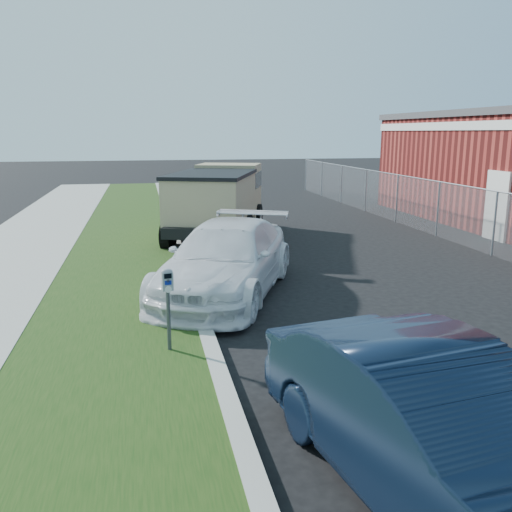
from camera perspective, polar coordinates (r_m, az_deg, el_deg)
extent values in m
plane|color=black|center=(10.40, 8.76, -6.23)|extent=(120.00, 120.00, 0.00)
cube|color=gray|center=(11.70, -6.78, -3.61)|extent=(0.25, 50.00, 0.15)
cube|color=#16340E|center=(11.69, -14.63, -4.02)|extent=(3.00, 50.00, 0.13)
plane|color=slate|center=(18.94, 18.60, 4.70)|extent=(0.00, 30.00, 30.00)
cylinder|color=gray|center=(18.84, 18.80, 7.40)|extent=(0.04, 30.00, 0.04)
cylinder|color=gray|center=(16.45, 23.82, 3.12)|extent=(0.06, 0.06, 1.80)
cylinder|color=gray|center=(18.94, 18.60, 4.70)|extent=(0.06, 0.06, 1.80)
cylinder|color=gray|center=(21.56, 14.61, 5.87)|extent=(0.06, 0.06, 1.80)
cylinder|color=gray|center=(24.27, 11.49, 6.77)|extent=(0.06, 0.06, 1.80)
cylinder|color=gray|center=(27.04, 8.99, 7.48)|extent=(0.06, 0.06, 1.80)
cylinder|color=gray|center=(29.85, 6.95, 8.04)|extent=(0.06, 0.06, 1.80)
cylinder|color=gray|center=(32.70, 5.26, 8.49)|extent=(0.06, 0.06, 1.80)
cube|color=silver|center=(20.41, 21.41, 12.65)|extent=(0.06, 14.00, 0.30)
cube|color=silver|center=(18.87, 23.99, 4.84)|extent=(0.08, 1.10, 2.20)
cylinder|color=#3F4247|center=(8.37, -9.18, -6.77)|extent=(0.07, 0.07, 0.93)
cube|color=gray|center=(8.18, -9.33, -2.63)|extent=(0.19, 0.14, 0.28)
ellipsoid|color=gray|center=(8.15, -9.37, -1.68)|extent=(0.20, 0.15, 0.11)
cube|color=black|center=(8.10, -9.26, -2.10)|extent=(0.11, 0.03, 0.07)
cube|color=navy|center=(8.13, -9.24, -2.80)|extent=(0.10, 0.02, 0.07)
cylinder|color=silver|center=(8.16, -9.21, -3.49)|extent=(0.10, 0.02, 0.10)
cube|color=#3F4247|center=(8.12, -9.25, -2.61)|extent=(0.04, 0.01, 0.05)
imported|color=white|center=(11.55, -3.07, -0.25)|extent=(4.11, 5.64, 1.52)
imported|color=black|center=(5.45, 18.39, -16.88)|extent=(2.31, 4.67, 1.47)
cube|color=black|center=(17.60, -4.08, 3.94)|extent=(3.79, 6.06, 0.31)
cube|color=#90805D|center=(19.51, -2.85, 7.02)|extent=(2.53, 2.23, 1.79)
cube|color=black|center=(19.48, -2.86, 8.07)|extent=(2.56, 2.26, 0.54)
cube|color=#90805D|center=(16.81, -4.63, 6.05)|extent=(3.30, 4.27, 1.43)
cube|color=black|center=(16.74, -4.68, 8.57)|extent=(3.41, 4.38, 0.11)
cube|color=black|center=(20.44, -2.38, 5.01)|extent=(2.07, 0.85, 0.27)
cylinder|color=black|center=(19.76, -5.82, 4.29)|extent=(0.57, 0.94, 0.90)
cylinder|color=black|center=(19.38, 0.13, 4.19)|extent=(0.57, 0.94, 0.90)
cylinder|color=black|center=(17.45, -7.69, 3.10)|extent=(0.57, 0.94, 0.90)
cylinder|color=black|center=(17.02, -0.99, 2.97)|extent=(0.57, 0.94, 0.90)
cylinder|color=black|center=(15.93, -9.24, 2.12)|extent=(0.57, 0.94, 0.90)
cylinder|color=black|center=(15.45, -1.92, 1.94)|extent=(0.57, 0.94, 0.90)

